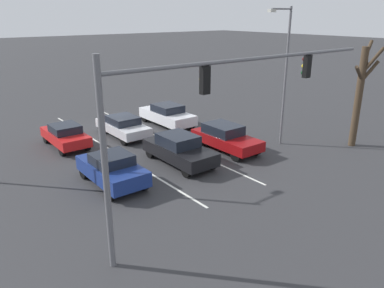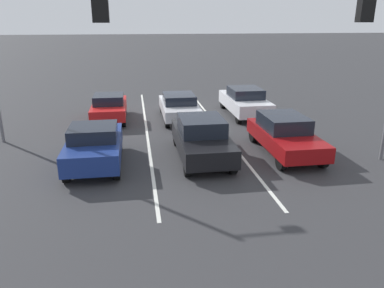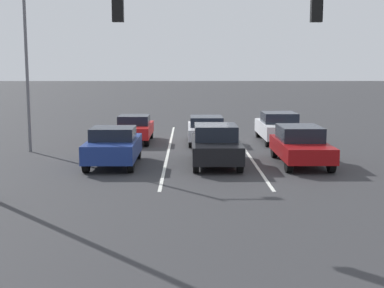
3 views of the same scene
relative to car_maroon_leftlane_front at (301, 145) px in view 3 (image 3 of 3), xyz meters
The scene contains 11 objects.
ground_plane 8.23m from the car_maroon_leftlane_front, 63.54° to the right, with size 240.00×240.00×0.00m, color #333335.
lane_stripe_left_divider 4.68m from the car_maroon_leftlane_front, 66.60° to the right, with size 0.12×18.20×0.01m, color silver.
lane_stripe_center_divider 6.96m from the car_maroon_leftlane_front, 37.77° to the right, with size 0.12×18.20×0.01m, color silver.
car_maroon_leftlane_front is the anchor object (origin of this frame).
car_navy_rightlane_front 7.53m from the car_maroon_leftlane_front, ahead, with size 1.93×4.12×1.54m.
car_black_midlane_front 3.44m from the car_maroon_leftlane_front, ahead, with size 1.91×4.58×1.60m.
car_silver_midlane_second 7.08m from the car_maroon_leftlane_front, 59.42° to the right, with size 1.87×4.45×1.39m.
car_white_leftlane_second 6.48m from the car_maroon_leftlane_front, 91.95° to the right, with size 1.93×4.76×1.56m.
car_red_rightlane_second 9.76m from the car_maroon_leftlane_front, 41.13° to the right, with size 1.77×4.09×1.42m.
traffic_signal_gantry 9.58m from the car_maroon_leftlane_front, 42.71° to the left, with size 12.94×0.37×6.75m.
street_lamp_right_shoulder 12.84m from the car_maroon_leftlane_front, 15.66° to the right, with size 2.00×0.24×8.71m.
Camera 3 is at (0.93, 28.66, 3.92)m, focal length 50.00 mm.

